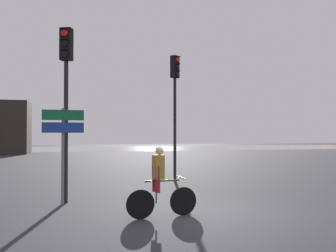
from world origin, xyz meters
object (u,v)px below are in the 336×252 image
direction_sign_post (63,138)px  traffic_light_center (175,95)px  traffic_light_near_left (66,82)px  cyclist (160,181)px

direction_sign_post → traffic_light_center: bearing=-139.8°
traffic_light_near_left → traffic_light_center: size_ratio=0.96×
cyclist → direction_sign_post: bearing=-143.7°
traffic_light_near_left → direction_sign_post: size_ratio=1.86×
traffic_light_near_left → direction_sign_post: (-0.07, -0.22, -1.55)m
traffic_light_center → cyclist: (-2.02, -6.26, -2.67)m
traffic_light_center → traffic_light_near_left: bearing=6.1°
traffic_light_near_left → cyclist: (2.13, -2.40, -2.52)m
traffic_light_near_left → traffic_light_center: (4.15, 3.86, 0.14)m
traffic_light_center → cyclist: size_ratio=2.99×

